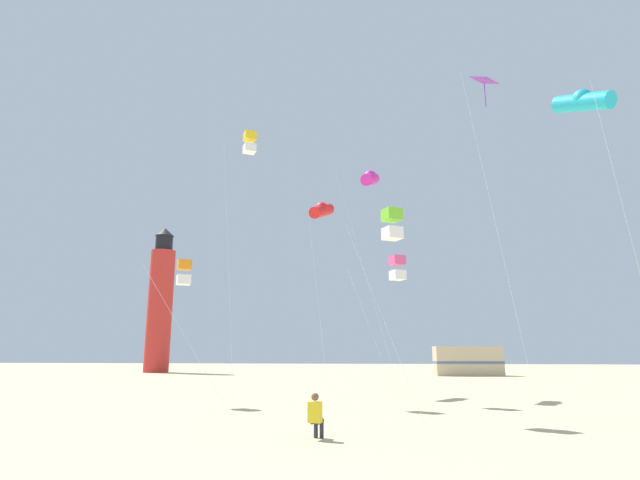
% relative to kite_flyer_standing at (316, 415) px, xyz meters
% --- Properties ---
extents(kite_flyer_standing, '(0.39, 0.54, 1.16)m').
position_rel_kite_flyer_standing_xyz_m(kite_flyer_standing, '(0.00, 0.00, 0.00)').
color(kite_flyer_standing, yellow).
rests_on(kite_flyer_standing, ground).
extents(kite_box_lime, '(2.51, 2.13, 7.37)m').
position_rel_kite_flyer_standing_xyz_m(kite_box_lime, '(2.20, 4.67, 6.17)').
color(kite_box_lime, silver).
rests_on(kite_box_lime, ground).
extents(kite_tube_cyan, '(2.67, 2.91, 12.56)m').
position_rel_kite_flyer_standing_xyz_m(kite_tube_cyan, '(9.81, 5.90, 11.24)').
color(kite_tube_cyan, silver).
rests_on(kite_tube_cyan, ground).
extents(kite_tube_scarlet, '(1.47, 2.59, 11.24)m').
position_rel_kite_flyer_standing_xyz_m(kite_tube_scarlet, '(-1.73, 15.71, 9.93)').
color(kite_tube_scarlet, silver).
rests_on(kite_tube_scarlet, ground).
extents(kite_diamond_violet, '(1.86, 1.68, 13.53)m').
position_rel_kite_flyer_standing_xyz_m(kite_diamond_violet, '(6.21, 6.34, 12.01)').
color(kite_diamond_violet, silver).
rests_on(kite_diamond_violet, ground).
extents(kite_tube_magenta, '(3.28, 3.22, 12.96)m').
position_rel_kite_flyer_standing_xyz_m(kite_tube_magenta, '(1.21, 15.24, 11.64)').
color(kite_tube_magenta, silver).
rests_on(kite_tube_magenta, ground).
extents(kite_box_gold, '(1.83, 1.83, 13.69)m').
position_rel_kite_flyer_standing_xyz_m(kite_box_gold, '(-5.05, 11.13, 12.47)').
color(kite_box_gold, silver).
rests_on(kite_box_gold, ground).
extents(kite_box_rainbow, '(2.77, 2.77, 6.63)m').
position_rel_kite_flyer_standing_xyz_m(kite_box_rainbow, '(2.49, 10.17, 5.44)').
color(kite_box_rainbow, silver).
rests_on(kite_box_rainbow, ground).
extents(kite_box_orange, '(3.30, 2.88, 6.37)m').
position_rel_kite_flyer_standing_xyz_m(kite_box_orange, '(-7.28, 8.65, 5.17)').
color(kite_box_orange, silver).
rests_on(kite_box_orange, ground).
extents(lighthouse_distant, '(2.80, 2.80, 16.80)m').
position_rel_kite_flyer_standing_xyz_m(lighthouse_distant, '(-23.98, 43.32, 7.22)').
color(lighthouse_distant, red).
rests_on(lighthouse_distant, ground).
extents(rv_van_tan, '(6.61, 2.87, 2.80)m').
position_rel_kite_flyer_standing_xyz_m(rv_van_tan, '(9.79, 39.06, 0.78)').
color(rv_van_tan, '#C6B28C').
rests_on(rv_van_tan, ground).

